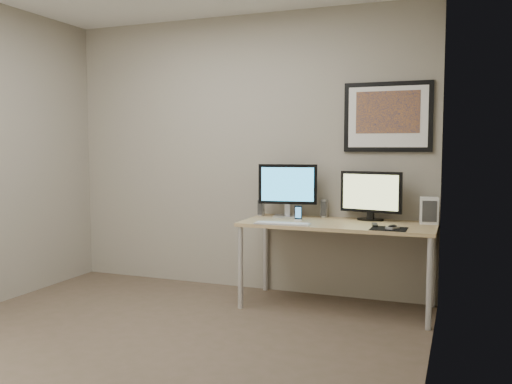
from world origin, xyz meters
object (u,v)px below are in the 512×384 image
at_px(phone_dock, 298,213).
at_px(keyboard, 282,223).
at_px(speaker_right, 324,208).
at_px(framed_art, 388,117).
at_px(speaker_left, 261,207).
at_px(fan_unit, 429,211).
at_px(desk, 338,230).
at_px(monitor_large, 288,188).
at_px(monitor_tv, 371,194).

bearing_deg(phone_dock, keyboard, -115.27).
bearing_deg(speaker_right, framed_art, 0.48).
relative_size(speaker_left, phone_dock, 1.18).
relative_size(speaker_right, phone_dock, 1.19).
height_order(framed_art, fan_unit, framed_art).
height_order(framed_art, speaker_left, framed_art).
bearing_deg(desk, speaker_right, 123.66).
distance_m(framed_art, fan_unit, 0.88).
xyz_separation_m(speaker_left, speaker_right, (0.57, 0.10, 0.00)).
bearing_deg(speaker_left, monitor_large, -9.74).
distance_m(speaker_left, keyboard, 0.59).
distance_m(monitor_large, monitor_tv, 0.73).
relative_size(monitor_large, phone_dock, 3.89).
bearing_deg(monitor_large, keyboard, -87.82).
bearing_deg(phone_dock, speaker_left, 141.78).
xyz_separation_m(keyboard, fan_unit, (1.12, 0.47, 0.10)).
xyz_separation_m(desk, monitor_tv, (0.24, 0.22, 0.29)).
bearing_deg(fan_unit, phone_dock, -175.17).
distance_m(monitor_large, speaker_right, 0.38).
bearing_deg(speaker_right, monitor_tv, -13.73).
xyz_separation_m(desk, phone_dock, (-0.33, -0.04, 0.13)).
distance_m(speaker_right, fan_unit, 0.92).
bearing_deg(framed_art, monitor_large, -167.94).
height_order(desk, speaker_right, speaker_right).
relative_size(speaker_left, keyboard, 0.35).
height_order(desk, framed_art, framed_art).
bearing_deg(framed_art, keyboard, -140.89).
bearing_deg(keyboard, framed_art, 35.31).
xyz_separation_m(framed_art, fan_unit, (0.37, -0.14, -0.78)).
relative_size(framed_art, monitor_tv, 1.40).
bearing_deg(phone_dock, monitor_tv, 14.77).
height_order(monitor_tv, phone_dock, monitor_tv).
distance_m(framed_art, phone_dock, 1.14).
distance_m(desk, monitor_large, 0.61).
distance_m(framed_art, speaker_left, 1.38).
height_order(monitor_large, keyboard, monitor_large).
height_order(keyboard, fan_unit, fan_unit).
relative_size(phone_dock, fan_unit, 0.61).
relative_size(desk, speaker_right, 10.01).
bearing_deg(keyboard, fan_unit, 18.80).
relative_size(desk, framed_art, 2.13).
height_order(framed_art, monitor_large, framed_art).
height_order(desk, monitor_large, monitor_large).
xyz_separation_m(framed_art, speaker_right, (-0.54, -0.04, -0.81)).
bearing_deg(desk, fan_unit, 14.59).
xyz_separation_m(phone_dock, fan_unit, (1.05, 0.23, 0.04)).
height_order(speaker_right, phone_dock, speaker_right).
xyz_separation_m(monitor_tv, phone_dock, (-0.57, -0.26, -0.16)).
bearing_deg(monitor_large, monitor_tv, -4.84).
bearing_deg(keyboard, speaker_right, 65.82).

